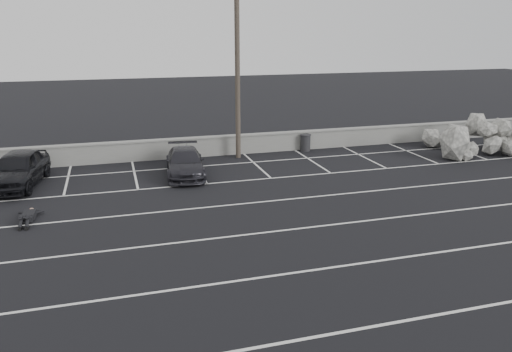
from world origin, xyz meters
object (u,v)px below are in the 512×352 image
object	(u,v)px
riprap_pile	(482,142)
trash_bin	(305,142)
person	(29,212)
car_left	(18,169)
car_right	(185,162)
utility_pole	(237,64)

from	to	relation	value
riprap_pile	trash_bin	bearing A→B (deg)	158.93
riprap_pile	person	size ratio (longest dim) A/B	2.81
car_left	trash_bin	bearing A→B (deg)	19.68
trash_bin	person	distance (m)	15.19
car_left	car_right	distance (m)	7.22
car_left	car_right	bearing A→B (deg)	6.52
car_left	person	world-z (taller)	car_left
car_left	utility_pole	size ratio (longest dim) A/B	0.47
car_left	person	distance (m)	4.49
trash_bin	person	xyz separation A→B (m)	(-13.52, -6.93, -0.25)
car_left	car_right	size ratio (longest dim) A/B	1.07
utility_pole	riprap_pile	xyz separation A→B (m)	(12.94, -3.04, -4.25)
car_left	person	size ratio (longest dim) A/B	1.94
car_left	car_right	xyz separation A→B (m)	(7.21, -0.39, -0.16)
utility_pole	person	size ratio (longest dim) A/B	4.16
utility_pole	riprap_pile	bearing A→B (deg)	-13.24
car_right	trash_bin	world-z (taller)	car_right
utility_pole	trash_bin	xyz separation A→B (m)	(4.00, 0.40, -4.44)
car_right	person	size ratio (longest dim) A/B	1.81
riprap_pile	utility_pole	bearing A→B (deg)	166.76
utility_pole	person	xyz separation A→B (m)	(-9.52, -6.53, -4.68)
car_left	trash_bin	xyz separation A→B (m)	(14.44, 2.57, -0.29)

